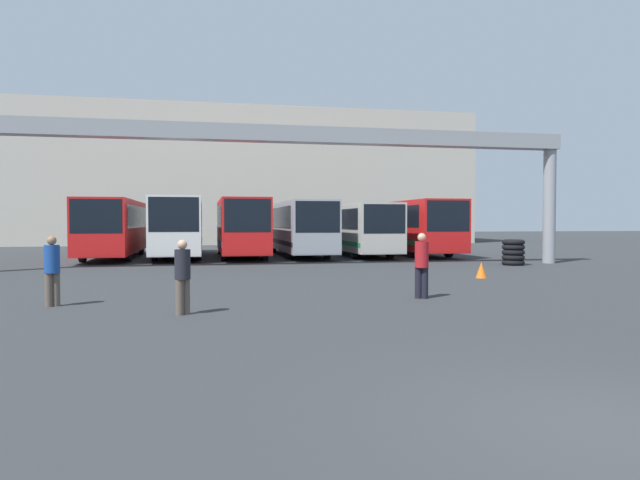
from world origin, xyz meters
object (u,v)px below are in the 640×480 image
at_px(bus_slot_5, 410,224).
at_px(pedestrian_near_center, 422,264).
at_px(pedestrian_mid_right, 52,269).
at_px(tire_stack, 513,252).
at_px(bus_slot_3, 298,225).
at_px(bus_slot_4, 358,226).
at_px(bus_slot_1, 179,224).
at_px(bus_slot_2, 241,224).
at_px(bus_slot_0, 115,225).
at_px(pedestrian_near_left, 183,275).
at_px(traffic_cone, 481,270).

bearing_deg(bus_slot_5, pedestrian_near_center, -109.74).
xyz_separation_m(pedestrian_mid_right, tire_stack, (17.78, 9.55, -0.30)).
xyz_separation_m(bus_slot_3, tire_stack, (8.61, -9.68, -1.22)).
height_order(bus_slot_5, pedestrian_near_center, bus_slot_5).
relative_size(bus_slot_4, pedestrian_near_center, 5.83).
distance_m(bus_slot_1, bus_slot_2, 3.68).
height_order(bus_slot_2, bus_slot_4, bus_slot_2).
distance_m(bus_slot_2, bus_slot_5, 10.47).
bearing_deg(bus_slot_0, pedestrian_near_left, -77.98).
bearing_deg(bus_slot_3, bus_slot_1, 178.92).
height_order(bus_slot_0, traffic_cone, bus_slot_0).
bearing_deg(bus_slot_4, traffic_cone, -86.87).
xyz_separation_m(bus_slot_1, bus_slot_5, (13.93, -0.62, -0.03)).
relative_size(bus_slot_2, bus_slot_5, 0.90).
height_order(pedestrian_near_center, tire_stack, pedestrian_near_center).
bearing_deg(bus_slot_4, bus_slot_5, 8.92).
xyz_separation_m(bus_slot_3, traffic_cone, (4.25, -14.97, -1.53)).
distance_m(pedestrian_mid_right, tire_stack, 20.18).
height_order(pedestrian_near_left, tire_stack, pedestrian_near_left).
relative_size(bus_slot_0, bus_slot_4, 1.12).
distance_m(pedestrian_mid_right, pedestrian_near_center, 9.26).
xyz_separation_m(bus_slot_1, bus_slot_2, (3.48, -1.20, -0.03)).
bearing_deg(pedestrian_near_center, bus_slot_2, -55.05).
bearing_deg(bus_slot_0, bus_slot_1, 9.49).
distance_m(bus_slot_1, bus_slot_5, 13.95).
bearing_deg(bus_slot_5, bus_slot_3, 175.99).
relative_size(bus_slot_4, bus_slot_5, 0.90).
height_order(bus_slot_1, pedestrian_mid_right, bus_slot_1).
bearing_deg(bus_slot_3, bus_slot_0, -177.53).
distance_m(bus_slot_4, bus_slot_5, 3.53).
xyz_separation_m(bus_slot_1, pedestrian_near_center, (7.05, -19.81, -0.98)).
height_order(bus_slot_3, traffic_cone, bus_slot_3).
height_order(bus_slot_0, pedestrian_near_left, bus_slot_0).
height_order(bus_slot_3, pedestrian_near_center, bus_slot_3).
bearing_deg(traffic_cone, pedestrian_mid_right, -162.38).
height_order(bus_slot_2, traffic_cone, bus_slot_2).
xyz_separation_m(bus_slot_2, tire_stack, (12.09, -8.61, -1.27)).
distance_m(pedestrian_near_left, traffic_cone, 12.01).
height_order(pedestrian_near_left, traffic_cone, pedestrian_near_left).
bearing_deg(bus_slot_3, pedestrian_near_center, -89.76).
bearing_deg(pedestrian_near_center, tire_stack, -106.35).
bearing_deg(traffic_cone, bus_slot_0, 135.35).
xyz_separation_m(bus_slot_0, bus_slot_4, (13.93, -0.58, -0.09)).
distance_m(bus_slot_3, tire_stack, 13.01).
distance_m(bus_slot_0, pedestrian_mid_right, 18.85).
relative_size(pedestrian_near_center, pedestrian_near_left, 1.05).
distance_m(bus_slot_0, bus_slot_3, 10.46).
xyz_separation_m(bus_slot_3, bus_slot_5, (6.97, -0.49, 0.05)).
bearing_deg(pedestrian_near_left, pedestrian_near_center, 159.42).
distance_m(bus_slot_2, pedestrian_near_center, 18.97).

